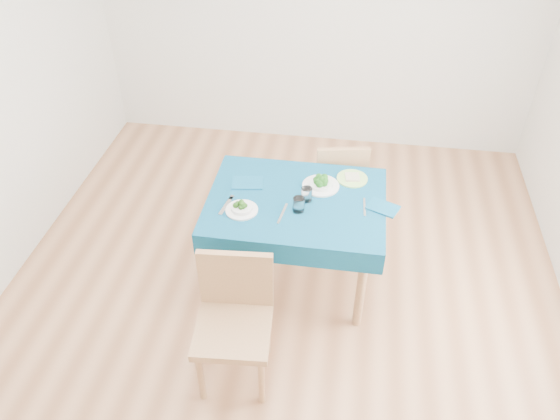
# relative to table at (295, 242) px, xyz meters

# --- Properties ---
(room_shell) EXTENTS (4.02, 4.52, 2.73)m
(room_shell) POSITION_rel_table_xyz_m (-0.07, -0.23, 0.97)
(room_shell) COLOR #95603E
(room_shell) RESTS_ON ground
(table) EXTENTS (1.15, 0.87, 0.76)m
(table) POSITION_rel_table_xyz_m (0.00, 0.00, 0.00)
(table) COLOR navy
(table) RESTS_ON ground
(chair_near) EXTENTS (0.47, 0.51, 1.09)m
(chair_near) POSITION_rel_table_xyz_m (-0.25, -0.85, 0.17)
(chair_near) COLOR #976E47
(chair_near) RESTS_ON ground
(chair_far) EXTENTS (0.45, 0.48, 0.95)m
(chair_far) POSITION_rel_table_xyz_m (0.24, 0.68, 0.10)
(chair_far) COLOR #976E47
(chair_far) RESTS_ON ground
(bowl_near) EXTENTS (0.21, 0.21, 0.06)m
(bowl_near) POSITION_rel_table_xyz_m (-0.33, -0.16, 0.41)
(bowl_near) COLOR white
(bowl_near) RESTS_ON table
(bowl_far) EXTENTS (0.25, 0.25, 0.08)m
(bowl_far) POSITION_rel_table_xyz_m (0.14, 0.17, 0.42)
(bowl_far) COLOR white
(bowl_far) RESTS_ON table
(fork_near) EXTENTS (0.06, 0.19, 0.00)m
(fork_near) POSITION_rel_table_xyz_m (-0.44, -0.13, 0.38)
(fork_near) COLOR silver
(fork_near) RESTS_ON table
(knife_near) EXTENTS (0.04, 0.21, 0.00)m
(knife_near) POSITION_rel_table_xyz_m (-0.07, -0.15, 0.38)
(knife_near) COLOR silver
(knife_near) RESTS_ON table
(fork_far) EXTENTS (0.05, 0.20, 0.00)m
(fork_far) POSITION_rel_table_xyz_m (0.08, 0.12, 0.38)
(fork_far) COLOR silver
(fork_far) RESTS_ON table
(knife_far) EXTENTS (0.03, 0.19, 0.00)m
(knife_far) POSITION_rel_table_xyz_m (0.44, -0.01, 0.38)
(knife_far) COLOR silver
(knife_far) RESTS_ON table
(napkin_near) EXTENTS (0.23, 0.17, 0.01)m
(napkin_near) POSITION_rel_table_xyz_m (-0.35, 0.13, 0.39)
(napkin_near) COLOR navy
(napkin_near) RESTS_ON table
(napkin_far) EXTENTS (0.23, 0.20, 0.01)m
(napkin_far) POSITION_rel_table_xyz_m (0.56, -0.00, 0.38)
(napkin_far) COLOR navy
(napkin_far) RESTS_ON table
(tumbler_center) EXTENTS (0.07, 0.07, 0.09)m
(tumbler_center) POSITION_rel_table_xyz_m (0.07, 0.01, 0.43)
(tumbler_center) COLOR white
(tumbler_center) RESTS_ON table
(tumbler_side) EXTENTS (0.08, 0.08, 0.10)m
(tumbler_side) POSITION_rel_table_xyz_m (0.03, -0.11, 0.43)
(tumbler_side) COLOR white
(tumbler_side) RESTS_ON table
(side_plate) EXTENTS (0.21, 0.21, 0.01)m
(side_plate) POSITION_rel_table_xyz_m (0.35, 0.28, 0.38)
(side_plate) COLOR #A2D96A
(side_plate) RESTS_ON table
(bread_slice) EXTENTS (0.11, 0.11, 0.01)m
(bread_slice) POSITION_rel_table_xyz_m (0.35, 0.28, 0.40)
(bread_slice) COLOR beige
(bread_slice) RESTS_ON side_plate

